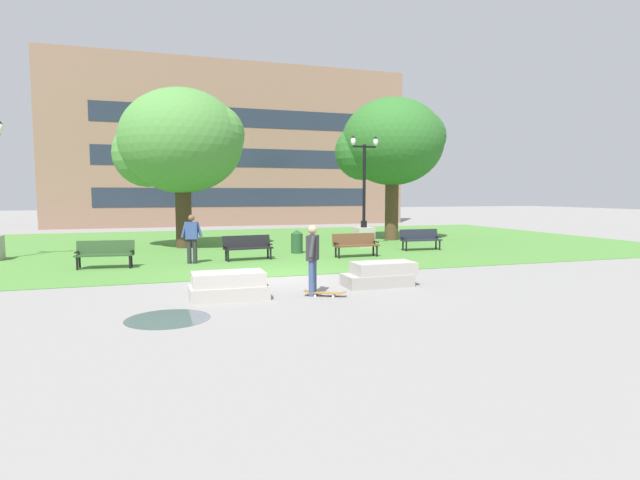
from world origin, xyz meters
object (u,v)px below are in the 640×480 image
at_px(park_bench_near_right, 420,238).
at_px(lamp_post_center, 364,225).
at_px(skateboard, 325,293).
at_px(park_bench_near_left, 355,243).
at_px(concrete_block_center, 229,286).
at_px(person_skateboarder, 313,256).
at_px(concrete_block_left, 380,274).
at_px(park_bench_far_left, 105,252).
at_px(person_bystander_near_lawn, 192,236).
at_px(trash_bin, 297,241).
at_px(park_bench_far_right, 248,246).

bearing_deg(park_bench_near_right, lamp_post_center, 132.83).
relative_size(skateboard, park_bench_near_left, 0.55).
height_order(concrete_block_center, lamp_post_center, lamp_post_center).
relative_size(person_skateboarder, park_bench_near_right, 0.94).
distance_m(concrete_block_left, park_bench_far_left, 9.20).
distance_m(lamp_post_center, person_bystander_near_lawn, 8.53).
xyz_separation_m(person_skateboarder, park_bench_near_left, (3.73, 6.47, -0.43)).
bearing_deg(trash_bin, park_bench_near_right, -5.92).
bearing_deg(trash_bin, concrete_block_center, -115.53).
distance_m(park_bench_far_left, trash_bin, 7.39).
bearing_deg(person_skateboarder, park_bench_near_right, 46.78).
height_order(concrete_block_left, park_bench_far_right, park_bench_far_right).
relative_size(park_bench_near_left, lamp_post_center, 0.36).
height_order(concrete_block_center, park_bench_far_left, park_bench_far_left).
relative_size(skateboard, person_bystander_near_lawn, 0.58).
height_order(trash_bin, person_bystander_near_lawn, person_bystander_near_lawn).
height_order(concrete_block_left, person_bystander_near_lawn, person_bystander_near_lawn).
bearing_deg(person_skateboarder, lamp_post_center, 60.67).
xyz_separation_m(park_bench_near_right, trash_bin, (-5.40, 0.56, -0.04)).
distance_m(person_skateboarder, park_bench_near_left, 7.48).
height_order(person_skateboarder, skateboard, person_skateboarder).
bearing_deg(park_bench_near_right, skateboard, -131.50).
relative_size(concrete_block_left, park_bench_far_right, 1.03).
relative_size(person_skateboarder, lamp_post_center, 0.34).
distance_m(park_bench_far_right, lamp_post_center, 6.57).
bearing_deg(concrete_block_left, park_bench_far_right, 111.96).
relative_size(skateboard, park_bench_far_right, 0.54).
distance_m(concrete_block_center, park_bench_near_left, 8.49).
bearing_deg(person_skateboarder, park_bench_near_left, 60.02).
bearing_deg(park_bench_near_left, park_bench_far_left, -178.57).
bearing_deg(park_bench_far_left, trash_bin, 16.28).
bearing_deg(park_bench_far_right, lamp_post_center, 26.25).
height_order(park_bench_far_left, lamp_post_center, lamp_post_center).
xyz_separation_m(person_skateboarder, trash_bin, (1.89, 8.32, -0.46)).
height_order(park_bench_near_left, park_bench_near_right, same).
bearing_deg(park_bench_near_right, park_bench_far_left, -173.11).
distance_m(concrete_block_center, park_bench_far_left, 6.86).
xyz_separation_m(concrete_block_center, person_skateboarder, (1.99, -0.20, 0.66)).
distance_m(person_skateboarder, person_bystander_near_lawn, 6.90).
distance_m(concrete_block_center, person_bystander_near_lawn, 6.32).
xyz_separation_m(concrete_block_left, skateboard, (-1.84, -0.86, -0.22)).
bearing_deg(skateboard, park_bench_far_left, 130.20).
distance_m(skateboard, park_bench_near_left, 7.55).
height_order(skateboard, person_bystander_near_lawn, person_bystander_near_lawn).
xyz_separation_m(park_bench_near_left, trash_bin, (-1.84, 1.85, -0.04)).
bearing_deg(concrete_block_center, park_bench_far_left, 118.01).
distance_m(person_skateboarder, skateboard, 0.94).
bearing_deg(trash_bin, person_bystander_near_lawn, -156.76).
height_order(person_skateboarder, lamp_post_center, lamp_post_center).
bearing_deg(park_bench_far_left, park_bench_near_right, 6.89).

